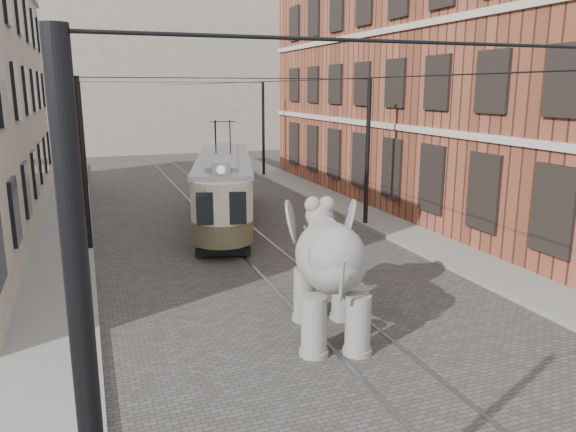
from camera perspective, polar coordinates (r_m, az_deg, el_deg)
name	(u,v)px	position (r m, az deg, el deg)	size (l,w,h in m)	color
ground	(301,289)	(15.99, 1.36, -7.50)	(120.00, 120.00, 0.00)	#44423F
tram_rails	(301,289)	(15.99, 1.36, -7.46)	(1.54, 80.00, 0.02)	slate
sidewalk_right	(475,264)	(18.88, 18.64, -4.72)	(2.00, 60.00, 0.15)	slate
sidewalk_left	(56,318)	(15.03, -22.75, -9.62)	(2.00, 60.00, 0.15)	slate
brick_building	(448,80)	(28.25, 16.13, 13.31)	(8.00, 26.00, 12.00)	brown
distant_block	(143,73)	(54.24, -14.63, 14.07)	(28.00, 10.00, 14.00)	gray
catenary	(245,163)	(19.83, -4.42, 5.43)	(11.00, 30.20, 6.00)	black
tram	(224,172)	(23.62, -6.61, 4.50)	(2.23, 10.81, 4.29)	beige
elephant	(330,275)	(12.67, 4.34, -6.03)	(2.66, 4.82, 2.95)	slate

